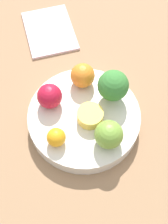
{
  "coord_description": "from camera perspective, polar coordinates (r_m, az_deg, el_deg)",
  "views": [
    {
      "loc": [
        0.26,
        -0.13,
        0.59
      ],
      "look_at": [
        0.0,
        0.0,
        0.06
      ],
      "focal_mm": 50.0,
      "sensor_mm": 36.0,
      "label": 1
    }
  ],
  "objects": [
    {
      "name": "ground_plane",
      "position": [
        0.65,
        0.0,
        -2.66
      ],
      "size": [
        6.0,
        6.0,
        0.0
      ],
      "primitive_type": "plane",
      "color": "gray"
    },
    {
      "name": "table_surface",
      "position": [
        0.64,
        0.0,
        -2.27
      ],
      "size": [
        1.2,
        1.2,
        0.02
      ],
      "color": "#936D4C",
      "rests_on": "ground_plane"
    },
    {
      "name": "bowl",
      "position": [
        0.62,
        0.0,
        -1.18
      ],
      "size": [
        0.22,
        0.22,
        0.03
      ],
      "color": "silver",
      "rests_on": "table_surface"
    },
    {
      "name": "broccoli",
      "position": [
        0.6,
        5.35,
        4.8
      ],
      "size": [
        0.06,
        0.06,
        0.07
      ],
      "color": "#99C17A",
      "rests_on": "bowl"
    },
    {
      "name": "apple_red",
      "position": [
        0.56,
        4.56,
        -4.13
      ],
      "size": [
        0.05,
        0.05,
        0.05
      ],
      "color": "olive",
      "rests_on": "bowl"
    },
    {
      "name": "apple_green",
      "position": [
        0.6,
        -6.31,
        2.91
      ],
      "size": [
        0.05,
        0.05,
        0.05
      ],
      "color": "#B7142D",
      "rests_on": "bowl"
    },
    {
      "name": "orange_front",
      "position": [
        0.57,
        -5.11,
        -4.64
      ],
      "size": [
        0.04,
        0.04,
        0.04
      ],
      "color": "orange",
      "rests_on": "bowl"
    },
    {
      "name": "orange_back",
      "position": [
        0.63,
        -0.25,
        6.7
      ],
      "size": [
        0.05,
        0.05,
        0.05
      ],
      "color": "orange",
      "rests_on": "bowl"
    },
    {
      "name": "small_cup",
      "position": [
        0.59,
        1.14,
        -0.7
      ],
      "size": [
        0.05,
        0.05,
        0.02
      ],
      "color": "#F4CC4C",
      "rests_on": "bowl"
    },
    {
      "name": "napkin",
      "position": [
        0.78,
        -6.32,
        14.56
      ],
      "size": [
        0.17,
        0.14,
        0.01
      ],
      "color": "beige",
      "rests_on": "table_surface"
    }
  ]
}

